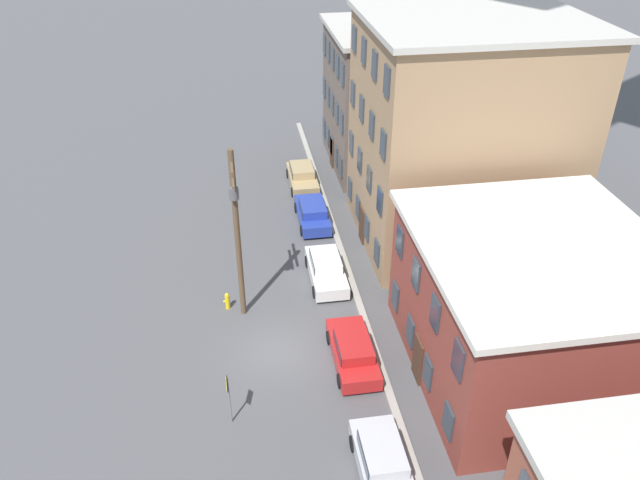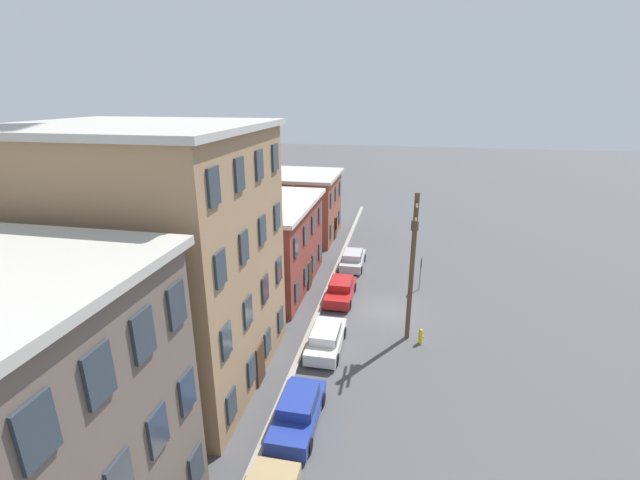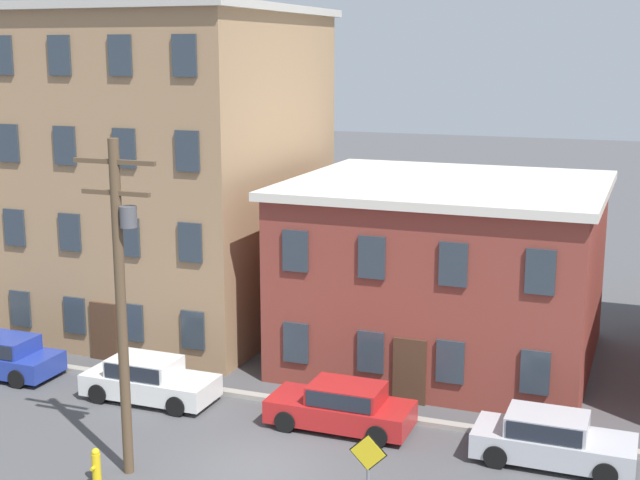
{
  "view_description": "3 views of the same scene",
  "coord_description": "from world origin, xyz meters",
  "px_view_note": "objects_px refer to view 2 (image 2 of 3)",
  "views": [
    {
      "loc": [
        22.24,
        -1.51,
        20.41
      ],
      "look_at": [
        -1.47,
        2.21,
        5.13
      ],
      "focal_mm": 35.0,
      "sensor_mm": 36.0,
      "label": 1
    },
    {
      "loc": [
        -26.81,
        -0.73,
        14.28
      ],
      "look_at": [
        1.88,
        4.97,
        4.25
      ],
      "focal_mm": 24.0,
      "sensor_mm": 36.0,
      "label": 2
    },
    {
      "loc": [
        9.79,
        -20.64,
        11.29
      ],
      "look_at": [
        0.87,
        2.58,
        5.99
      ],
      "focal_mm": 50.0,
      "sensor_mm": 36.0,
      "label": 3
    }
  ],
  "objects_px": {
    "car_white": "(326,338)",
    "caution_sign": "(421,268)",
    "utility_pole": "(412,260)",
    "car_red": "(341,289)",
    "car_silver": "(353,259)",
    "car_blue": "(298,410)",
    "fire_hydrant": "(421,336)"
  },
  "relations": [
    {
      "from": "fire_hydrant",
      "to": "utility_pole",
      "type": "bearing_deg",
      "value": 56.42
    },
    {
      "from": "car_white",
      "to": "car_silver",
      "type": "distance_m",
      "value": 12.94
    },
    {
      "from": "utility_pole",
      "to": "fire_hydrant",
      "type": "distance_m",
      "value": 4.74
    },
    {
      "from": "car_silver",
      "to": "caution_sign",
      "type": "relative_size",
      "value": 1.65
    },
    {
      "from": "car_red",
      "to": "fire_hydrant",
      "type": "relative_size",
      "value": 4.58
    },
    {
      "from": "car_silver",
      "to": "fire_hydrant",
      "type": "relative_size",
      "value": 4.58
    },
    {
      "from": "car_red",
      "to": "caution_sign",
      "type": "bearing_deg",
      "value": -65.06
    },
    {
      "from": "utility_pole",
      "to": "caution_sign",
      "type": "bearing_deg",
      "value": -7.21
    },
    {
      "from": "car_blue",
      "to": "caution_sign",
      "type": "xyz_separation_m",
      "value": [
        15.52,
        -5.72,
        1.02
      ]
    },
    {
      "from": "car_blue",
      "to": "car_red",
      "type": "distance_m",
      "value": 12.86
    },
    {
      "from": "caution_sign",
      "to": "car_blue",
      "type": "bearing_deg",
      "value": 159.77
    },
    {
      "from": "utility_pole",
      "to": "car_red",
      "type": "bearing_deg",
      "value": 47.27
    },
    {
      "from": "car_red",
      "to": "car_white",
      "type": "bearing_deg",
      "value": -178.76
    },
    {
      "from": "car_white",
      "to": "caution_sign",
      "type": "xyz_separation_m",
      "value": [
        9.39,
        -5.57,
        1.02
      ]
    },
    {
      "from": "utility_pole",
      "to": "car_blue",
      "type": "bearing_deg",
      "value": 150.19
    },
    {
      "from": "car_red",
      "to": "utility_pole",
      "type": "relative_size",
      "value": 0.48
    },
    {
      "from": "car_white",
      "to": "fire_hydrant",
      "type": "height_order",
      "value": "car_white"
    },
    {
      "from": "utility_pole",
      "to": "fire_hydrant",
      "type": "bearing_deg",
      "value": -123.58
    },
    {
      "from": "caution_sign",
      "to": "utility_pole",
      "type": "bearing_deg",
      "value": 172.79
    },
    {
      "from": "car_white",
      "to": "caution_sign",
      "type": "relative_size",
      "value": 1.65
    },
    {
      "from": "caution_sign",
      "to": "car_silver",
      "type": "bearing_deg",
      "value": 57.65
    },
    {
      "from": "car_blue",
      "to": "caution_sign",
      "type": "distance_m",
      "value": 16.57
    },
    {
      "from": "car_white",
      "to": "car_silver",
      "type": "bearing_deg",
      "value": 0.15
    },
    {
      "from": "car_blue",
      "to": "car_silver",
      "type": "xyz_separation_m",
      "value": [
        19.07,
        -0.11,
        0.0
      ]
    },
    {
      "from": "car_blue",
      "to": "car_red",
      "type": "height_order",
      "value": "same"
    },
    {
      "from": "car_silver",
      "to": "fire_hydrant",
      "type": "height_order",
      "value": "car_silver"
    },
    {
      "from": "car_blue",
      "to": "fire_hydrant",
      "type": "xyz_separation_m",
      "value": [
        7.88,
        -5.61,
        -0.27
      ]
    },
    {
      "from": "car_silver",
      "to": "utility_pole",
      "type": "xyz_separation_m",
      "value": [
        -10.66,
        -4.7,
        4.38
      ]
    },
    {
      "from": "car_white",
      "to": "caution_sign",
      "type": "height_order",
      "value": "caution_sign"
    },
    {
      "from": "car_red",
      "to": "car_blue",
      "type": "bearing_deg",
      "value": 179.99
    },
    {
      "from": "car_blue",
      "to": "car_white",
      "type": "xyz_separation_m",
      "value": [
        6.13,
        -0.15,
        0.0
      ]
    },
    {
      "from": "car_white",
      "to": "utility_pole",
      "type": "bearing_deg",
      "value": -63.95
    }
  ]
}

